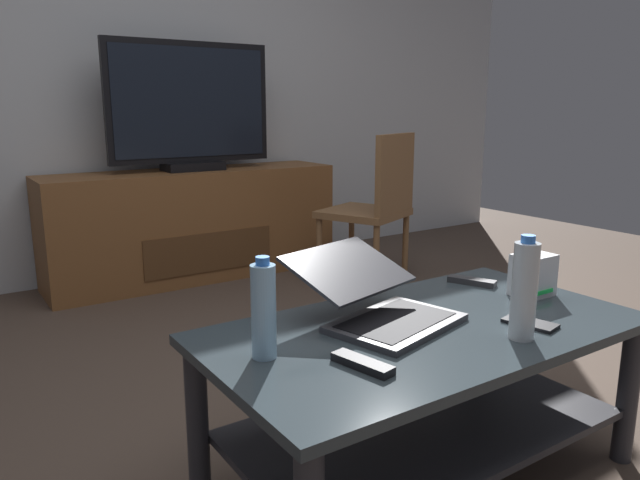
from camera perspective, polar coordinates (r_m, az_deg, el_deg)
ground_plane at (r=2.06m, az=3.44°, el=-18.04°), size 7.68×7.68×0.00m
back_wall at (r=3.96m, az=-18.63°, el=17.05°), size 6.40×0.12×2.80m
coffee_table at (r=1.74m, az=9.85°, el=-12.34°), size 1.22×0.66×0.46m
media_cabinet at (r=3.80m, az=-11.85°, el=1.49°), size 1.78×0.45×0.67m
television at (r=3.71m, az=-12.21°, el=12.07°), size 1.00×0.20×0.75m
dining_chair at (r=3.51m, az=5.36°, el=3.55°), size 0.58×0.58×0.90m
laptop at (r=1.69m, az=5.38°, el=-5.75°), size 0.45×0.48×0.18m
router_box at (r=2.02m, az=19.57°, el=-3.14°), size 0.12×0.10×0.13m
water_bottle_near at (r=1.62m, az=18.85°, el=-4.54°), size 0.06×0.06×0.27m
water_bottle_far at (r=1.43m, az=-5.38°, el=-6.68°), size 0.06×0.06×0.25m
cell_phone at (r=1.76m, az=19.34°, el=-7.47°), size 0.10×0.15×0.01m
tv_remote at (r=2.10m, az=14.23°, el=-3.82°), size 0.11×0.16×0.02m
soundbar_remote at (r=1.41m, az=4.05°, el=-11.64°), size 0.08×0.17×0.02m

